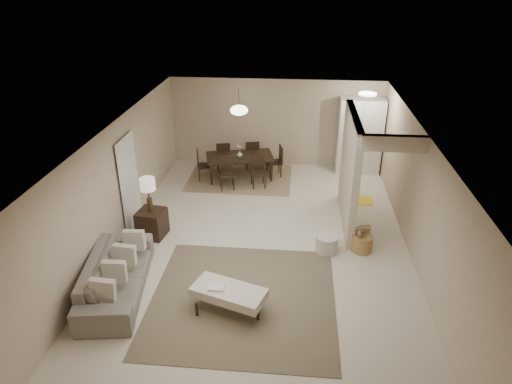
# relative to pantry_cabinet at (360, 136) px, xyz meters

# --- Properties ---
(floor) EXTENTS (9.00, 9.00, 0.00)m
(floor) POSITION_rel_pantry_cabinet_xyz_m (-2.35, -4.15, -1.05)
(floor) COLOR beige
(floor) RESTS_ON ground
(ceiling) EXTENTS (9.00, 9.00, 0.00)m
(ceiling) POSITION_rel_pantry_cabinet_xyz_m (-2.35, -4.15, 1.45)
(ceiling) COLOR white
(ceiling) RESTS_ON back_wall
(back_wall) EXTENTS (6.00, 0.00, 6.00)m
(back_wall) POSITION_rel_pantry_cabinet_xyz_m (-2.35, 0.35, 0.20)
(back_wall) COLOR tan
(back_wall) RESTS_ON floor
(left_wall) EXTENTS (0.00, 9.00, 9.00)m
(left_wall) POSITION_rel_pantry_cabinet_xyz_m (-5.35, -4.15, 0.20)
(left_wall) COLOR tan
(left_wall) RESTS_ON floor
(right_wall) EXTENTS (0.00, 9.00, 9.00)m
(right_wall) POSITION_rel_pantry_cabinet_xyz_m (0.65, -4.15, 0.20)
(right_wall) COLOR tan
(right_wall) RESTS_ON floor
(partition) EXTENTS (0.15, 2.50, 2.50)m
(partition) POSITION_rel_pantry_cabinet_xyz_m (-0.55, -2.90, 0.20)
(partition) COLOR tan
(partition) RESTS_ON floor
(doorway) EXTENTS (0.04, 0.90, 2.04)m
(doorway) POSITION_rel_pantry_cabinet_xyz_m (-5.32, -3.55, -0.03)
(doorway) COLOR black
(doorway) RESTS_ON floor
(pantry_cabinet) EXTENTS (1.20, 0.55, 2.10)m
(pantry_cabinet) POSITION_rel_pantry_cabinet_xyz_m (0.00, 0.00, 0.00)
(pantry_cabinet) COLOR silver
(pantry_cabinet) RESTS_ON floor
(flush_light) EXTENTS (0.44, 0.44, 0.05)m
(flush_light) POSITION_rel_pantry_cabinet_xyz_m (-0.05, -0.95, 1.41)
(flush_light) COLOR white
(flush_light) RESTS_ON ceiling
(living_rug) EXTENTS (3.20, 3.20, 0.01)m
(living_rug) POSITION_rel_pantry_cabinet_xyz_m (-2.55, -5.90, -1.04)
(living_rug) COLOR brown
(living_rug) RESTS_ON floor
(sofa) EXTENTS (2.51, 1.28, 0.70)m
(sofa) POSITION_rel_pantry_cabinet_xyz_m (-4.80, -5.90, -0.70)
(sofa) COLOR slate
(sofa) RESTS_ON floor
(ottoman_bench) EXTENTS (1.34, 0.93, 0.44)m
(ottoman_bench) POSITION_rel_pantry_cabinet_xyz_m (-2.75, -6.20, -0.70)
(ottoman_bench) COLOR beige
(ottoman_bench) RESTS_ON living_rug
(side_table) EXTENTS (0.62, 0.62, 0.60)m
(side_table) POSITION_rel_pantry_cabinet_xyz_m (-4.75, -3.97, -0.75)
(side_table) COLOR black
(side_table) RESTS_ON floor
(table_lamp) EXTENTS (0.32, 0.32, 0.76)m
(table_lamp) POSITION_rel_pantry_cabinet_xyz_m (-4.75, -3.97, 0.11)
(table_lamp) COLOR #4A351F
(table_lamp) RESTS_ON side_table
(round_pouf) EXTENTS (0.46, 0.46, 0.36)m
(round_pouf) POSITION_rel_pantry_cabinet_xyz_m (-1.03, -4.25, -0.87)
(round_pouf) COLOR beige
(round_pouf) RESTS_ON floor
(wicker_basket) EXTENTS (0.43, 0.43, 0.36)m
(wicker_basket) POSITION_rel_pantry_cabinet_xyz_m (-0.31, -4.15, -0.87)
(wicker_basket) COLOR olive
(wicker_basket) RESTS_ON floor
(dining_rug) EXTENTS (2.80, 2.10, 0.01)m
(dining_rug) POSITION_rel_pantry_cabinet_xyz_m (-3.25, -0.78, -1.04)
(dining_rug) COLOR #837251
(dining_rug) RESTS_ON floor
(dining_table) EXTENTS (1.98, 1.40, 0.63)m
(dining_table) POSITION_rel_pantry_cabinet_xyz_m (-3.25, -0.78, -0.73)
(dining_table) COLOR black
(dining_table) RESTS_ON dining_rug
(dining_chairs) EXTENTS (2.33, 1.91, 0.86)m
(dining_chairs) POSITION_rel_pantry_cabinet_xyz_m (-3.25, -0.78, -0.62)
(dining_chairs) COLOR black
(dining_chairs) RESTS_ON dining_rug
(vase) EXTENTS (0.19, 0.19, 0.15)m
(vase) POSITION_rel_pantry_cabinet_xyz_m (-3.25, -0.78, -0.34)
(vase) COLOR white
(vase) RESTS_ON dining_table
(yellow_mat) EXTENTS (0.90, 0.59, 0.01)m
(yellow_mat) POSITION_rel_pantry_cabinet_xyz_m (-0.21, -1.85, -1.04)
(yellow_mat) COLOR yellow
(yellow_mat) RESTS_ON floor
(pendant_light) EXTENTS (0.46, 0.46, 0.71)m
(pendant_light) POSITION_rel_pantry_cabinet_xyz_m (-3.25, -0.78, 0.87)
(pendant_light) COLOR #4A351F
(pendant_light) RESTS_ON ceiling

